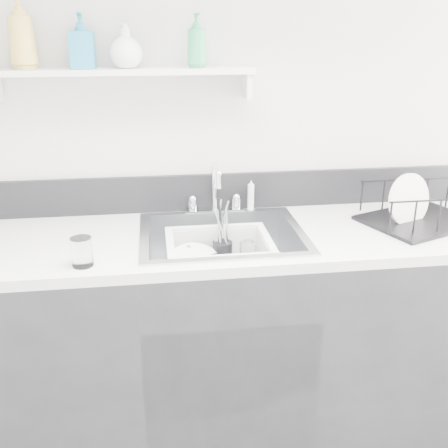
{
  "coord_description": "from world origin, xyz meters",
  "views": [
    {
      "loc": [
        -0.25,
        -0.69,
        1.69
      ],
      "look_at": [
        0.0,
        1.14,
        0.98
      ],
      "focal_mm": 42.0,
      "sensor_mm": 36.0,
      "label": 1
    }
  ],
  "objects": [
    {
      "name": "plate_stack",
      "position": [
        -0.1,
        1.16,
        0.79
      ],
      "size": [
        0.25,
        0.24,
        0.1
      ],
      "rotation": [
        0.0,
        0.0,
        0.02
      ],
      "color": "white",
      "rests_on": "wash_tub"
    },
    {
      "name": "wash_tub",
      "position": [
        -0.02,
        1.16,
        0.83
      ],
      "size": [
        0.47,
        0.42,
        0.16
      ],
      "primitive_type": null,
      "rotation": [
        0.0,
        0.0,
        -0.25
      ],
      "color": "silver",
      "rests_on": "sink"
    },
    {
      "name": "dish_rack",
      "position": [
        0.82,
        1.21,
        1.0
      ],
      "size": [
        0.53,
        0.47,
        0.15
      ],
      "primitive_type": null,
      "rotation": [
        0.0,
        0.0,
        0.37
      ],
      "color": "black",
      "rests_on": "counter_run"
    },
    {
      "name": "bowl_small",
      "position": [
        0.06,
        1.12,
        0.78
      ],
      "size": [
        0.13,
        0.13,
        0.03
      ],
      "primitive_type": "imported",
      "rotation": [
        0.0,
        0.0,
        0.42
      ],
      "color": "white",
      "rests_on": "wash_tub"
    },
    {
      "name": "room_shell",
      "position": [
        0.0,
        0.39,
        1.68
      ],
      "size": [
        3.5,
        3.0,
        2.6
      ],
      "color": "silver",
      "rests_on": "ground"
    },
    {
      "name": "tumbler_in_tub",
      "position": [
        0.11,
        1.22,
        0.82
      ],
      "size": [
        0.09,
        0.09,
        0.1
      ],
      "primitive_type": "cylinder",
      "rotation": [
        0.0,
        0.0,
        -0.36
      ],
      "color": "white",
      "rests_on": "wash_tub"
    },
    {
      "name": "faucet",
      "position": [
        0.0,
        1.44,
        0.98
      ],
      "size": [
        0.26,
        0.18,
        0.23
      ],
      "color": "silver",
      "rests_on": "counter_run"
    },
    {
      "name": "soap_bottle_c",
      "position": [
        -0.34,
        1.41,
        1.61
      ],
      "size": [
        0.16,
        0.16,
        0.16
      ],
      "primitive_type": "imported",
      "rotation": [
        0.0,
        0.0,
        -0.32
      ],
      "color": "white",
      "rests_on": "wall_shelf"
    },
    {
      "name": "ladle",
      "position": [
        -0.08,
        1.2,
        0.81
      ],
      "size": [
        0.27,
        0.25,
        0.08
      ],
      "primitive_type": null,
      "rotation": [
        0.0,
        0.0,
        -0.67
      ],
      "color": "silver",
      "rests_on": "wash_tub"
    },
    {
      "name": "counter_run",
      "position": [
        0.0,
        1.19,
        0.46
      ],
      "size": [
        3.2,
        0.62,
        0.92
      ],
      "color": "#232326",
      "rests_on": "ground"
    },
    {
      "name": "side_sprayer",
      "position": [
        0.16,
        1.44,
        0.99
      ],
      "size": [
        0.03,
        0.03,
        0.14
      ],
      "primitive_type": "cylinder",
      "color": "silver",
      "rests_on": "counter_run"
    },
    {
      "name": "soap_bottle_a",
      "position": [
        -0.71,
        1.41,
        1.66
      ],
      "size": [
        0.12,
        0.12,
        0.26
      ],
      "primitive_type": "imported",
      "rotation": [
        0.0,
        0.0,
        0.26
      ],
      "color": "#D8B451",
      "rests_on": "wall_shelf"
    },
    {
      "name": "utensil_cup",
      "position": [
        0.01,
        1.23,
        0.83
      ],
      "size": [
        0.08,
        0.08,
        0.27
      ],
      "rotation": [
        0.0,
        0.0,
        -0.13
      ],
      "color": "black",
      "rests_on": "wash_tub"
    },
    {
      "name": "wall_shelf",
      "position": [
        -0.35,
        1.42,
        1.51
      ],
      "size": [
        1.0,
        0.16,
        0.12
      ],
      "color": "silver",
      "rests_on": "room_shell"
    },
    {
      "name": "sink",
      "position": [
        0.0,
        1.19,
        0.83
      ],
      "size": [
        0.64,
        0.52,
        0.2
      ],
      "primitive_type": null,
      "color": "silver",
      "rests_on": "counter_run"
    },
    {
      "name": "tumbler_counter",
      "position": [
        -0.51,
        0.97,
        0.97
      ],
      "size": [
        0.08,
        0.08,
        0.1
      ],
      "primitive_type": "cylinder",
      "rotation": [
        0.0,
        0.0,
        -0.16
      ],
      "color": "white",
      "rests_on": "counter_run"
    },
    {
      "name": "soap_bottle_d",
      "position": [
        -0.07,
        1.4,
        1.63
      ],
      "size": [
        0.09,
        0.09,
        0.2
      ],
      "primitive_type": "imported",
      "rotation": [
        0.0,
        0.0,
        0.19
      ],
      "color": "#2F985E",
      "rests_on": "wall_shelf"
    },
    {
      "name": "backsplash",
      "position": [
        0.0,
        1.49,
        1.0
      ],
      "size": [
        3.2,
        0.02,
        0.16
      ],
      "primitive_type": "cube",
      "color": "black",
      "rests_on": "counter_run"
    },
    {
      "name": "soap_bottle_b",
      "position": [
        -0.5,
        1.41,
        1.63
      ],
      "size": [
        0.09,
        0.09,
        0.2
      ],
      "primitive_type": "imported",
      "rotation": [
        0.0,
        0.0,
        -0.01
      ],
      "color": "teal",
      "rests_on": "wall_shelf"
    }
  ]
}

